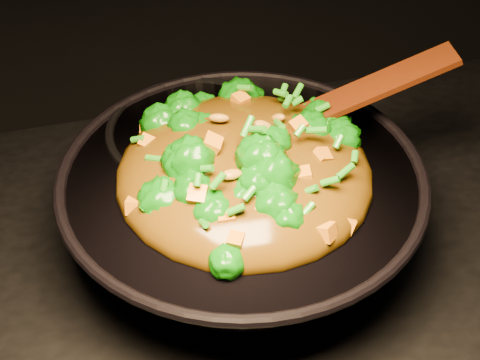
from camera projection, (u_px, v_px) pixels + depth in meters
name	position (u px, v px, depth m)	size (l,w,h in m)	color
wok	(242.00, 212.00, 0.92)	(0.43, 0.43, 0.12)	black
stir_fry	(244.00, 145.00, 0.84)	(0.31, 0.31, 0.11)	#0F6B07
spatula	(344.00, 100.00, 0.92)	(0.29, 0.04, 0.01)	#371208
back_pot	(197.00, 163.00, 0.99)	(0.22, 0.22, 0.13)	black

